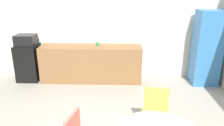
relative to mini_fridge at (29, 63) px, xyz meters
name	(u,v)px	position (x,y,z in m)	size (l,w,h in m)	color
wall_back	(101,27)	(1.82, 0.35, 0.84)	(6.00, 0.10, 2.60)	white
counter_block	(91,63)	(1.59, 0.00, -0.01)	(2.49, 0.60, 0.90)	brown
mini_fridge	(29,63)	(0.00, 0.00, 0.00)	(0.54, 0.54, 0.91)	black
microwave	(26,40)	(0.00, 0.00, 0.59)	(0.48, 0.38, 0.26)	black
locker_cabinet	(207,48)	(4.37, -0.10, 0.44)	(0.60, 0.50, 1.79)	#3372B2
chair_yellow	(156,108)	(2.86, -2.27, 0.07)	(0.48, 0.48, 0.83)	silver
mug_white	(98,44)	(1.76, 0.02, 0.49)	(0.13, 0.08, 0.09)	#338C59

